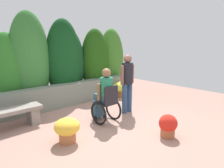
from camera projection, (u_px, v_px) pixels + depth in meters
ground_plane at (115, 126)px, 4.55m from camera, size 10.26×10.26×0.00m
stone_retaining_wall at (66, 95)px, 6.04m from camera, size 5.05×0.40×0.67m
hedge_backdrop at (59, 62)px, 6.34m from camera, size 6.15×1.03×3.04m
stone_bench at (8, 117)px, 4.32m from camera, size 1.45×0.42×0.46m
person_in_wheelchair at (105, 97)px, 4.69m from camera, size 0.53×0.66×1.33m
person_standing_companion at (127, 80)px, 5.30m from camera, size 0.49×0.30×1.61m
flower_pot_purple_near at (168, 125)px, 4.00m from camera, size 0.37×0.37×0.48m
flower_pot_terracotta_by_wall at (67, 129)px, 3.77m from camera, size 0.50×0.50×0.49m
flower_pot_red_accent at (122, 88)px, 7.01m from camera, size 0.65×0.65×0.55m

